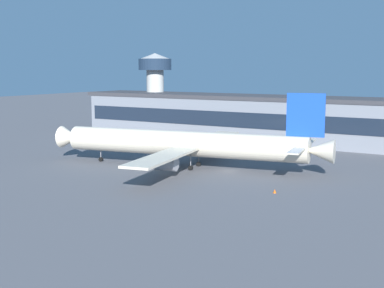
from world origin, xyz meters
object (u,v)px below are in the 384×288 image
at_px(belt_loader, 186,139).
at_px(airliner, 187,144).
at_px(pushback_tractor, 289,147).
at_px(traffic_cone_0, 275,191).
at_px(control_tower, 155,82).

bearing_deg(belt_loader, airliner, -57.92).
xyz_separation_m(airliner, pushback_tractor, (11.35, 35.57, -4.55)).
bearing_deg(traffic_cone_0, pushback_tractor, 107.93).
height_order(airliner, belt_loader, airliner).
bearing_deg(control_tower, traffic_cone_0, -42.49).
distance_m(pushback_tractor, traffic_cone_0, 51.02).
relative_size(airliner, belt_loader, 10.20).
bearing_deg(airliner, pushback_tractor, 72.30).
xyz_separation_m(pushback_tractor, belt_loader, (-33.56, -0.13, 0.10)).
bearing_deg(airliner, control_tower, 130.68).
bearing_deg(pushback_tractor, airliner, -107.70).
bearing_deg(pushback_tractor, belt_loader, -179.77).
height_order(pushback_tractor, traffic_cone_0, pushback_tractor).
xyz_separation_m(airliner, belt_loader, (-22.21, 35.44, -4.44)).
height_order(airliner, control_tower, control_tower).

